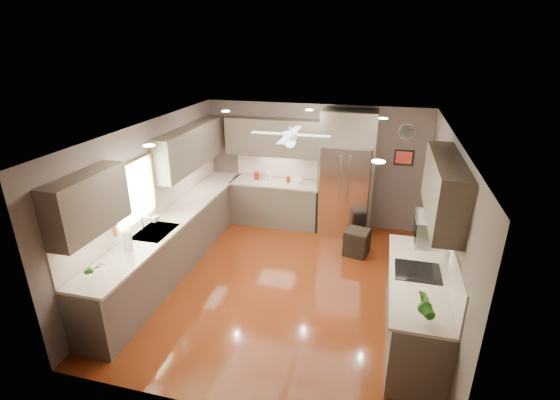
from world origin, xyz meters
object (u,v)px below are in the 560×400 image
at_px(canister_a, 257,176).
at_px(stool, 357,242).
at_px(canister_b, 262,177).
at_px(canister_d, 288,180).
at_px(bowl, 298,182).
at_px(soap_bottle, 156,218).
at_px(potted_plant_left, 96,267).
at_px(potted_plant_right, 426,305).
at_px(paper_towel, 128,241).
at_px(refrigerator, 346,176).
at_px(canister_c, 270,176).
at_px(microwave, 432,229).

xyz_separation_m(canister_a, stool, (2.20, -0.96, -0.78)).
distance_m(canister_b, canister_d, 0.56).
height_order(canister_d, bowl, canister_d).
bearing_deg(bowl, soap_bottle, -126.74).
relative_size(canister_b, potted_plant_left, 0.44).
bearing_deg(soap_bottle, potted_plant_right, -19.80).
distance_m(soap_bottle, paper_towel, 0.89).
xyz_separation_m(soap_bottle, refrigerator, (2.76, 2.38, 0.16)).
relative_size(canister_a, refrigerator, 0.07).
relative_size(canister_c, canister_d, 1.35).
xyz_separation_m(potted_plant_left, paper_towel, (-0.04, 0.72, -0.01)).
bearing_deg(canister_b, canister_a, 168.13).
relative_size(bowl, microwave, 0.36).
relative_size(microwave, stool, 1.13).
bearing_deg(microwave, potted_plant_left, -162.05).
distance_m(refrigerator, stool, 1.35).
relative_size(canister_c, potted_plant_left, 0.59).
distance_m(potted_plant_right, microwave, 1.17).
height_order(soap_bottle, microwave, microwave).
bearing_deg(paper_towel, canister_b, 74.10).
xyz_separation_m(canister_d, stool, (1.51, -0.93, -0.76)).
bearing_deg(microwave, canister_c, 136.12).
bearing_deg(canister_c, microwave, -43.88).
xyz_separation_m(canister_a, soap_bottle, (-0.91, -2.45, 0.01)).
bearing_deg(potted_plant_right, stool, 106.62).
bearing_deg(canister_d, refrigerator, -2.05).
distance_m(canister_c, microwave, 4.05).
bearing_deg(microwave, paper_towel, -171.97).
xyz_separation_m(canister_b, canister_d, (0.56, 0.00, -0.01)).
bearing_deg(bowl, microwave, -50.09).
bearing_deg(canister_c, canister_a, -175.93).
bearing_deg(soap_bottle, refrigerator, 40.78).
bearing_deg(potted_plant_right, potted_plant_left, -177.41).
bearing_deg(soap_bottle, canister_b, 66.97).
relative_size(potted_plant_left, stool, 0.61).
relative_size(canister_b, microwave, 0.23).
bearing_deg(soap_bottle, paper_towel, -84.44).
bearing_deg(bowl, potted_plant_left, -112.58).
height_order(soap_bottle, paper_towel, paper_towel).
distance_m(bowl, stool, 1.75).
xyz_separation_m(canister_b, canister_c, (0.15, 0.04, 0.02)).
bearing_deg(canister_d, paper_towel, -114.41).
height_order(canister_c, paper_towel, paper_towel).
xyz_separation_m(microwave, paper_towel, (-4.00, -0.56, -0.40)).
relative_size(potted_plant_left, refrigerator, 0.12).
xyz_separation_m(canister_b, paper_towel, (-0.94, -3.31, 0.07)).
height_order(canister_d, potted_plant_right, potted_plant_right).
relative_size(refrigerator, microwave, 4.45).
height_order(soap_bottle, potted_plant_left, potted_plant_left).
bearing_deg(potted_plant_left, refrigerator, 56.58).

